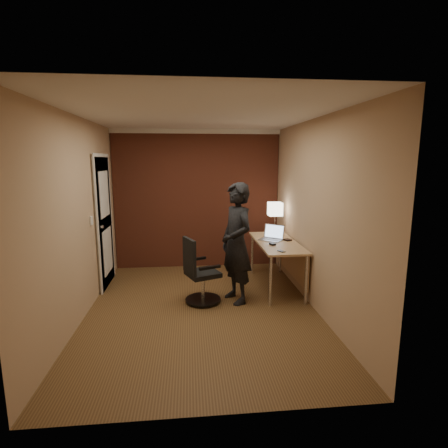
{
  "coord_description": "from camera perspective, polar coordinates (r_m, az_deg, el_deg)",
  "views": [
    {
      "loc": [
        -0.15,
        -4.4,
        1.97
      ],
      "look_at": [
        0.35,
        0.55,
        1.05
      ],
      "focal_mm": 28.0,
      "sensor_mm": 36.0,
      "label": 1
    }
  ],
  "objects": [
    {
      "name": "office_chair",
      "position": [
        4.87,
        -4.11,
        -8.31
      ],
      "size": [
        0.54,
        0.58,
        0.91
      ],
      "color": "black",
      "rests_on": "ground"
    },
    {
      "name": "mouse",
      "position": [
        5.2,
        7.92,
        -3.26
      ],
      "size": [
        0.09,
        0.11,
        0.03
      ],
      "primitive_type": "cube",
      "rotation": [
        0.0,
        0.0,
        0.32
      ],
      "color": "black",
      "rests_on": "desk"
    },
    {
      "name": "desk",
      "position": [
        5.47,
        9.31,
        -4.14
      ],
      "size": [
        0.6,
        1.5,
        0.73
      ],
      "color": "tan",
      "rests_on": "ground"
    },
    {
      "name": "desk_lamp",
      "position": [
        5.92,
        8.34,
        2.36
      ],
      "size": [
        0.22,
        0.22,
        0.54
      ],
      "color": "silver",
      "rests_on": "desk"
    },
    {
      "name": "laptop",
      "position": [
        5.53,
        7.88,
        -1.91
      ],
      "size": [
        0.42,
        0.41,
        0.23
      ],
      "color": "silver",
      "rests_on": "desk"
    },
    {
      "name": "person",
      "position": [
        4.81,
        2.06,
        -3.16
      ],
      "size": [
        0.6,
        0.72,
        1.67
      ],
      "primitive_type": "imported",
      "rotation": [
        0.0,
        0.0,
        -1.18
      ],
      "color": "black",
      "rests_on": "ground"
    },
    {
      "name": "room",
      "position": [
        5.98,
        -6.93,
        4.61
      ],
      "size": [
        4.0,
        4.0,
        4.0
      ],
      "color": "brown",
      "rests_on": "ground"
    },
    {
      "name": "wallet",
      "position": [
        5.52,
        10.32,
        -2.56
      ],
      "size": [
        0.12,
        0.14,
        0.02
      ],
      "primitive_type": "cube",
      "rotation": [
        0.0,
        0.0,
        0.38
      ],
      "color": "black",
      "rests_on": "desk"
    },
    {
      "name": "phone",
      "position": [
        4.86,
        9.35,
        -4.39
      ],
      "size": [
        0.1,
        0.13,
        0.01
      ],
      "primitive_type": "cube",
      "rotation": [
        0.0,
        0.0,
        0.41
      ],
      "color": "black",
      "rests_on": "desk"
    }
  ]
}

